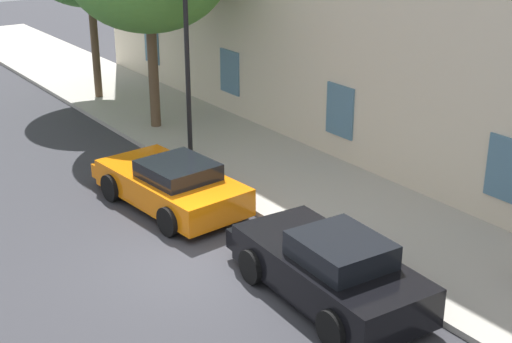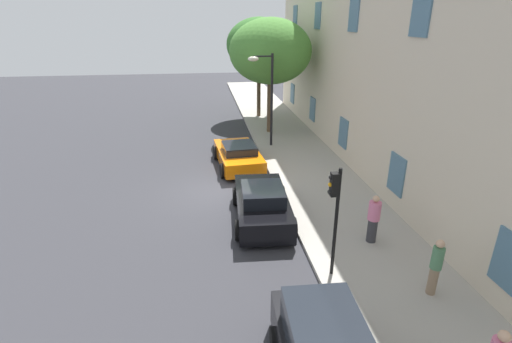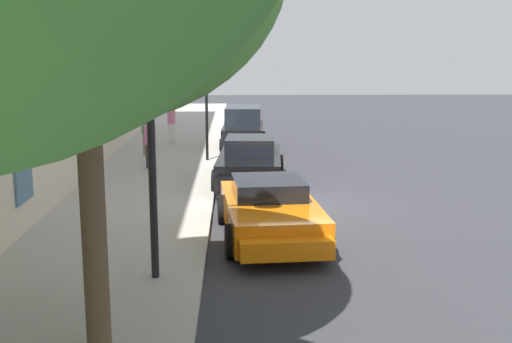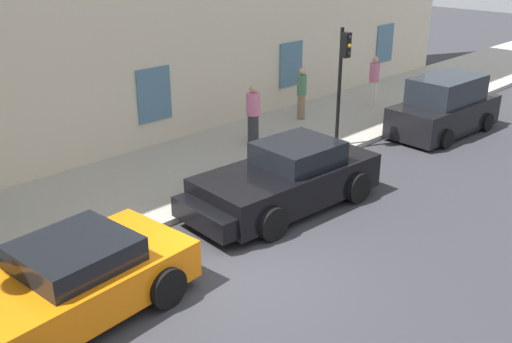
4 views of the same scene
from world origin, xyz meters
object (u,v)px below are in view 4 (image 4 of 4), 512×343
Objects in this scene: hatchback_parked at (445,108)px; pedestrian_strolling at (302,93)px; pedestrian_admiring at (374,80)px; sportscar_yellow_flank at (282,181)px; pedestrian_bystander at (253,114)px; sportscar_red_lead at (52,292)px; traffic_light at (343,67)px.

hatchback_parked is 4.43m from pedestrian_strolling.
pedestrian_admiring reaches higher than hatchback_parked.
sportscar_yellow_flank is at bearing -179.25° from hatchback_parked.
pedestrian_strolling is (-2.34, 3.75, 0.21)m from hatchback_parked.
pedestrian_bystander is (-5.70, 0.18, -0.03)m from pedestrian_admiring.
sportscar_yellow_flank reaches higher than sportscar_red_lead.
sportscar_yellow_flank is at bearing 3.50° from sportscar_red_lead.
pedestrian_bystander is (-2.69, -0.51, -0.02)m from pedestrian_strolling.
pedestrian_strolling is at bearing 10.74° from pedestrian_bystander.
pedestrian_strolling is at bearing 167.04° from pedestrian_admiring.
pedestrian_bystander is at bearing 54.34° from sportscar_yellow_flank.
pedestrian_strolling is at bearing 121.95° from hatchback_parked.
sportscar_red_lead is at bearing -158.66° from pedestrian_strolling.
traffic_light reaches higher than sportscar_red_lead.
traffic_light is (9.53, 1.73, 1.81)m from sportscar_red_lead.
hatchback_parked reaches higher than sportscar_red_lead.
traffic_light is at bearing 19.71° from sportscar_yellow_flank.
sportscar_yellow_flank is 4.48m from traffic_light.
hatchback_parked is at bearing 0.75° from sportscar_yellow_flank.
pedestrian_admiring is at bearing -12.96° from pedestrian_strolling.
sportscar_red_lead is 14.20m from pedestrian_admiring.
hatchback_parked is 2.39× the size of pedestrian_bystander.
pedestrian_strolling is at bearing 63.80° from traffic_light.
traffic_light is 1.93× the size of pedestrian_admiring.
pedestrian_strolling is (5.08, 3.85, 0.37)m from sportscar_yellow_flank.
sportscar_red_lead is 11.54m from pedestrian_strolling.
pedestrian_bystander reaches higher than sportscar_red_lead.
sportscar_red_lead is at bearing -176.50° from sportscar_yellow_flank.
pedestrian_bystander is at bearing 178.15° from pedestrian_admiring.
sportscar_red_lead is 8.87m from pedestrian_bystander.
pedestrian_strolling is 0.99× the size of pedestrian_bystander.
sportscar_red_lead is 2.79× the size of pedestrian_admiring.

